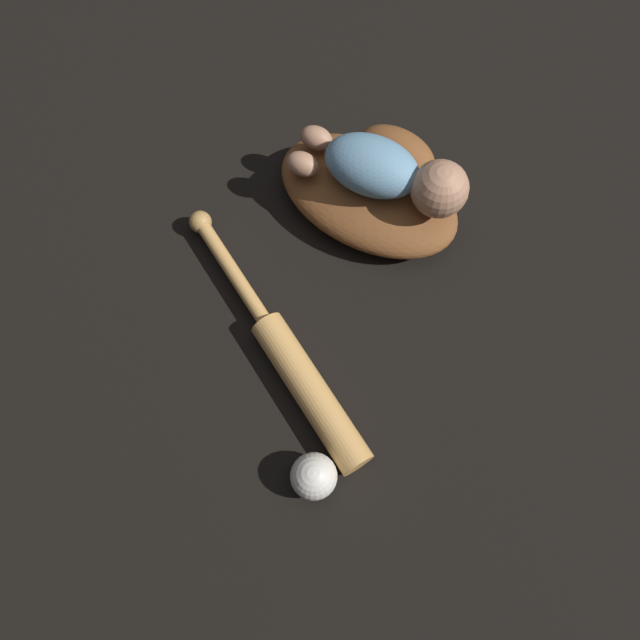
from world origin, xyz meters
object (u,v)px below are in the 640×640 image
baseball_glove (373,188)px  baseball (314,476)px  baby_figure (389,172)px  baseball_bat (292,363)px

baseball_glove → baseball: (0.23, -0.49, -0.01)m
baby_figure → baseball: baby_figure is taller
baseball_glove → baseball_bat: (0.09, -0.36, -0.02)m
baseball_glove → baby_figure: bearing=-17.5°
baseball_glove → baseball: baseball_glove is taller
baby_figure → baseball: bearing=-67.6°
baseball_glove → baby_figure: (0.03, -0.01, 0.09)m
baby_figure → baseball_bat: (0.05, -0.35, -0.11)m
baseball_bat → baseball: size_ratio=7.01×
baseball → baseball_glove: bearing=115.2°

